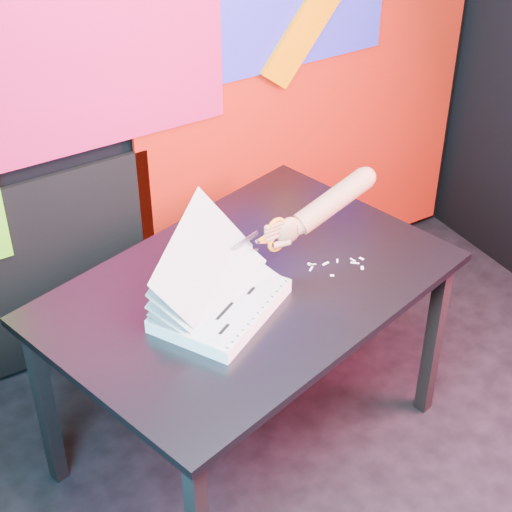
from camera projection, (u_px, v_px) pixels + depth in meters
room at (432, 222)px, 2.02m from camera, size 3.01×3.01×2.71m
backdrop at (183, 121)px, 3.29m from camera, size 2.88×0.05×2.08m
work_table at (248, 303)px, 2.85m from camera, size 1.50×1.20×0.75m
printout_stack at (219, 303)px, 2.67m from camera, size 0.50×0.45×0.37m
scissors at (272, 236)px, 2.78m from camera, size 0.23×0.02×0.13m
hand_forearm at (326, 206)px, 2.85m from camera, size 0.43×0.09×0.18m
paper_clippings at (337, 264)px, 2.89m from camera, size 0.20×0.13×0.00m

